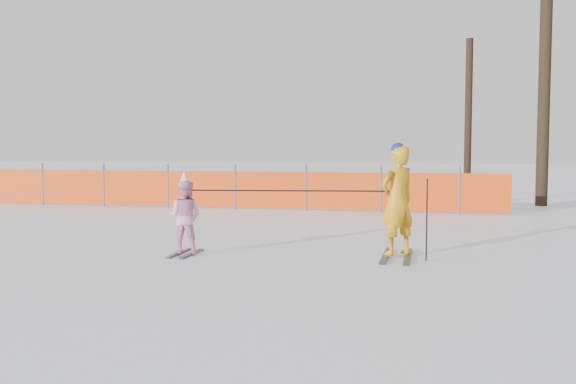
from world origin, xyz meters
name	(u,v)px	position (x,y,z in m)	size (l,w,h in m)	color
ground	(281,259)	(0.00, 0.00, 0.00)	(120.00, 120.00, 0.00)	white
adult	(397,200)	(1.72, 0.58, 0.89)	(0.73, 1.42, 1.79)	black
child	(185,216)	(-1.59, 0.10, 0.62)	(0.56, 0.90, 1.35)	black
ski_poles	(328,199)	(0.67, 0.35, 0.91)	(3.66, 0.47, 1.24)	black
safety_fence	(187,188)	(-4.52, 7.49, 0.56)	(17.31, 0.06, 1.25)	#595960
tree_trunks	(541,92)	(5.26, 10.55, 3.33)	(3.83, 0.81, 7.47)	black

